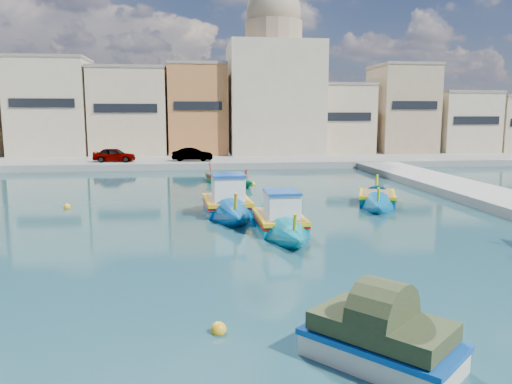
{
  "coord_description": "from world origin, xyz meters",
  "views": [
    {
      "loc": [
        1.33,
        -16.44,
        4.93
      ],
      "look_at": [
        4.0,
        6.0,
        1.4
      ],
      "focal_mm": 35.0,
      "sensor_mm": 36.0,
      "label": 1
    }
  ],
  "objects_px": {
    "luzzu_turquoise_cabin": "(280,222)",
    "luzzu_cyan_mid": "(377,200)",
    "church_block": "(273,83)",
    "luzzu_blue_cabin": "(227,205)",
    "tender_near": "(381,341)",
    "luzzu_green": "(227,180)"
  },
  "relations": [
    {
      "from": "luzzu_blue_cabin",
      "to": "tender_near",
      "type": "height_order",
      "value": "luzzu_blue_cabin"
    },
    {
      "from": "luzzu_turquoise_cabin",
      "to": "luzzu_cyan_mid",
      "type": "distance_m",
      "value": 8.48
    },
    {
      "from": "church_block",
      "to": "luzzu_blue_cabin",
      "type": "distance_m",
      "value": 33.5
    },
    {
      "from": "luzzu_turquoise_cabin",
      "to": "luzzu_cyan_mid",
      "type": "height_order",
      "value": "luzzu_turquoise_cabin"
    },
    {
      "from": "tender_near",
      "to": "church_block",
      "type": "bearing_deg",
      "value": 83.88
    },
    {
      "from": "luzzu_turquoise_cabin",
      "to": "luzzu_blue_cabin",
      "type": "height_order",
      "value": "luzzu_blue_cabin"
    },
    {
      "from": "tender_near",
      "to": "luzzu_blue_cabin",
      "type": "bearing_deg",
      "value": 97.62
    },
    {
      "from": "church_block",
      "to": "luzzu_turquoise_cabin",
      "type": "relative_size",
      "value": 2.23
    },
    {
      "from": "church_block",
      "to": "tender_near",
      "type": "distance_m",
      "value": 48.4
    },
    {
      "from": "luzzu_green",
      "to": "tender_near",
      "type": "distance_m",
      "value": 26.55
    },
    {
      "from": "church_block",
      "to": "luzzu_cyan_mid",
      "type": "distance_m",
      "value": 31.28
    },
    {
      "from": "luzzu_blue_cabin",
      "to": "tender_near",
      "type": "xyz_separation_m",
      "value": [
        2.11,
        -15.76,
        0.08
      ]
    },
    {
      "from": "luzzu_turquoise_cabin",
      "to": "luzzu_green",
      "type": "xyz_separation_m",
      "value": [
        -1.36,
        14.75,
        -0.09
      ]
    },
    {
      "from": "luzzu_turquoise_cabin",
      "to": "luzzu_blue_cabin",
      "type": "distance_m",
      "value": 4.49
    },
    {
      "from": "luzzu_turquoise_cabin",
      "to": "tender_near",
      "type": "xyz_separation_m",
      "value": [
        0.09,
        -11.75,
        0.13
      ]
    },
    {
      "from": "church_block",
      "to": "luzzu_blue_cabin",
      "type": "xyz_separation_m",
      "value": [
        -7.2,
        -31.71,
        -8.03
      ]
    },
    {
      "from": "church_block",
      "to": "luzzu_green",
      "type": "relative_size",
      "value": 2.71
    },
    {
      "from": "church_block",
      "to": "tender_near",
      "type": "bearing_deg",
      "value": -96.12
    },
    {
      "from": "church_block",
      "to": "tender_near",
      "type": "xyz_separation_m",
      "value": [
        -5.09,
        -47.47,
        -7.95
      ]
    },
    {
      "from": "church_block",
      "to": "tender_near",
      "type": "height_order",
      "value": "church_block"
    },
    {
      "from": "luzzu_blue_cabin",
      "to": "luzzu_green",
      "type": "height_order",
      "value": "luzzu_blue_cabin"
    },
    {
      "from": "luzzu_turquoise_cabin",
      "to": "luzzu_blue_cabin",
      "type": "xyz_separation_m",
      "value": [
        -2.02,
        4.01,
        0.05
      ]
    }
  ]
}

